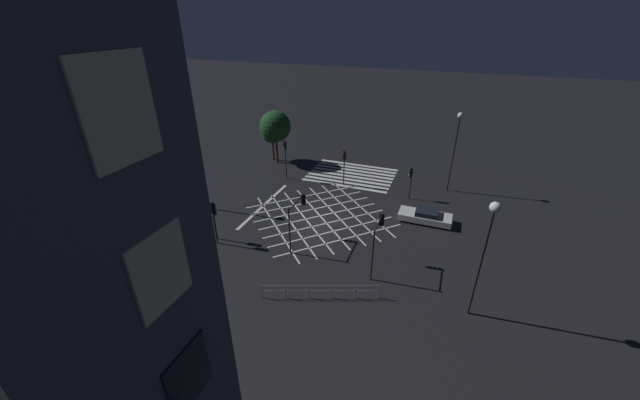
# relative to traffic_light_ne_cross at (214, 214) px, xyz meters

# --- Properties ---
(ground_plane) EXTENTS (200.00, 200.00, 0.00)m
(ground_plane) POSITION_rel_traffic_light_ne_cross_xyz_m (-6.19, -6.97, -2.66)
(ground_plane) COLOR black
(road_markings) EXTENTS (14.44, 20.73, 0.01)m
(road_markings) POSITION_rel_traffic_light_ne_cross_xyz_m (-5.93, -13.01, -2.66)
(road_markings) COLOR silver
(road_markings) RESTS_ON ground_plane
(traffic_light_ne_cross) EXTENTS (0.36, 0.39, 3.72)m
(traffic_light_ne_cross) POSITION_rel_traffic_light_ne_cross_xyz_m (0.00, 0.00, 0.00)
(traffic_light_ne_cross) COLOR black
(traffic_light_ne_cross) RESTS_ON ground_plane
(traffic_light_sw_main) EXTENTS (0.39, 0.36, 3.35)m
(traffic_light_sw_main) POSITION_rel_traffic_light_ne_cross_xyz_m (-13.21, -13.35, -0.26)
(traffic_light_sw_main) COLOR black
(traffic_light_sw_main) RESTS_ON ground_plane
(traffic_light_median_south) EXTENTS (0.36, 0.39, 3.92)m
(traffic_light_median_south) POSITION_rel_traffic_light_ne_cross_xyz_m (-6.17, -14.10, 0.14)
(traffic_light_median_south) COLOR black
(traffic_light_median_south) RESTS_ON ground_plane
(traffic_light_nw_cross) EXTENTS (0.36, 2.70, 4.11)m
(traffic_light_nw_cross) POSITION_rel_traffic_light_ne_cross_xyz_m (-12.65, -1.36, 0.37)
(traffic_light_nw_cross) COLOR black
(traffic_light_nw_cross) RESTS_ON ground_plane
(traffic_light_median_north) EXTENTS (0.36, 3.04, 3.94)m
(traffic_light_median_north) POSITION_rel_traffic_light_ne_cross_xyz_m (-6.10, -2.39, 0.26)
(traffic_light_median_north) COLOR black
(traffic_light_median_north) RESTS_ON ground_plane
(traffic_light_se_cross) EXTENTS (0.36, 0.39, 4.46)m
(traffic_light_se_cross) POSITION_rel_traffic_light_ne_cross_xyz_m (0.30, -13.33, 0.51)
(traffic_light_se_cross) COLOR black
(traffic_light_se_cross) RESTS_ON ground_plane
(traffic_light_ne_main) EXTENTS (0.39, 0.36, 3.25)m
(traffic_light_ne_main) POSITION_rel_traffic_light_ne_cross_xyz_m (0.30, -0.43, -0.34)
(traffic_light_ne_main) COLOR black
(traffic_light_ne_main) RESTS_ON ground_plane
(street_lamp_east) EXTENTS (0.59, 0.59, 7.65)m
(street_lamp_east) POSITION_rel_traffic_light_ne_cross_xyz_m (5.59, -4.32, 3.15)
(street_lamp_east) COLOR black
(street_lamp_east) RESTS_ON ground_plane
(street_lamp_west) EXTENTS (0.55, 0.55, 8.21)m
(street_lamp_west) POSITION_rel_traffic_light_ne_cross_xyz_m (-16.76, -16.72, 3.36)
(street_lamp_west) COLOR black
(street_lamp_west) RESTS_ON ground_plane
(street_lamp_far) EXTENTS (0.60, 0.60, 7.81)m
(street_lamp_far) POSITION_rel_traffic_light_ne_cross_xyz_m (-19.06, 0.96, 3.31)
(street_lamp_far) COLOR black
(street_lamp_far) RESTS_ON ground_plane
(street_tree_near) EXTENTS (3.71, 3.71, 6.43)m
(street_tree_near) POSITION_rel_traffic_light_ne_cross_xyz_m (3.57, -17.57, 1.90)
(street_tree_near) COLOR #473323
(street_tree_near) RESTS_ON ground_plane
(street_tree_far) EXTENTS (2.55, 2.55, 4.80)m
(street_tree_far) POSITION_rel_traffic_light_ne_cross_xyz_m (4.40, -18.14, 0.84)
(street_tree_far) COLOR #473323
(street_tree_far) RESTS_ON ground_plane
(waiting_car) EXTENTS (4.59, 1.87, 1.19)m
(waiting_car) POSITION_rel_traffic_light_ne_cross_xyz_m (-15.28, -9.37, -2.09)
(waiting_car) COLOR silver
(waiting_car) RESTS_ON ground_plane
(pedestrian_railing) EXTENTS (7.11, 2.75, 1.05)m
(pedestrian_railing) POSITION_rel_traffic_light_ne_cross_xyz_m (-10.00, 2.97, -1.99)
(pedestrian_railing) COLOR gray
(pedestrian_railing) RESTS_ON ground_plane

